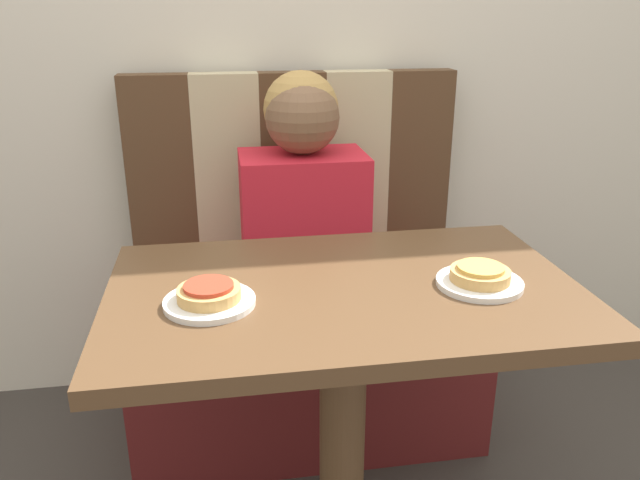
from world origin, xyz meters
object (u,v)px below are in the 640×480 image
Objects in this scene: person at (303,185)px; pizza_right at (480,274)px; plate_left at (210,302)px; pizza_left at (209,292)px; plate_right at (479,283)px.

pizza_right is (0.27, -0.65, -0.01)m from person.
plate_left is (-0.27, -0.65, -0.03)m from person.
person reaches higher than pizza_left.
pizza_left is at bearing -90.00° from plate_left.
pizza_left is (0.00, -0.00, 0.02)m from plate_left.
pizza_left reaches higher than plate_right.
person is 0.71m from pizza_right.
plate_left is at bearing 90.00° from pizza_left.
person is at bearing 67.90° from pizza_left.
plate_right is at bearing 0.00° from pizza_left.
pizza_right is at bearing -67.90° from person.
pizza_right reaches higher than plate_left.
pizza_left is 1.00× the size of pizza_right.
plate_left is 1.00× the size of plate_right.
plate_right is at bearing 90.00° from pizza_right.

